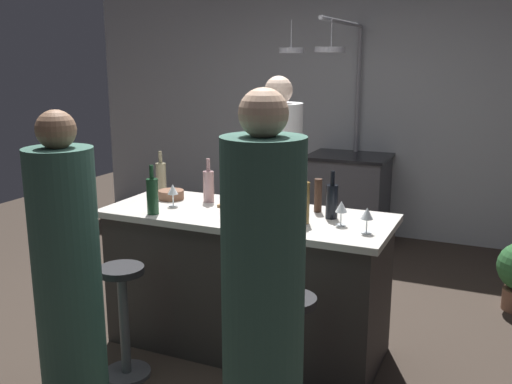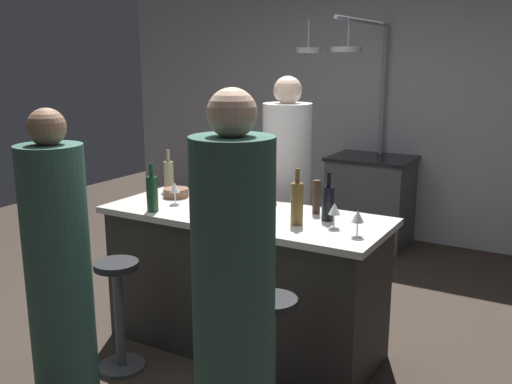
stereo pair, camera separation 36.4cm
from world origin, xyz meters
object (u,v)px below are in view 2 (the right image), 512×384
cutting_board (247,205)px  wine_bottle_dark (328,202)px  chef (286,200)px  wine_glass_by_chef (334,210)px  bar_stool_left (119,311)px  wine_bottle_amber (297,203)px  pepper_mill (316,197)px  wine_glass_near_right_guest (358,218)px  wine_bottle_white (169,175)px  wine_glass_near_left_guest (175,189)px  wine_bottle_rose (211,184)px  wine_bottle_green (152,193)px  guest_right (234,302)px  mixing_bowl_blue (234,214)px  bar_stool_right (271,354)px  stove_range (370,200)px  mixing_bowl_wooden (176,193)px  guest_left (59,272)px

cutting_board → wine_bottle_dark: bearing=-5.1°
chef → wine_glass_by_chef: 1.13m
wine_glass_by_chef → wine_bottle_dark: bearing=126.0°
bar_stool_left → wine_bottle_amber: 1.24m
chef → pepper_mill: bearing=-49.8°
bar_stool_left → wine_glass_near_right_guest: bearing=21.4°
wine_glass_near_right_guest → wine_bottle_white: bearing=166.9°
wine_bottle_white → wine_glass_near_left_guest: size_ratio=2.05×
wine_glass_by_chef → bar_stool_left: bearing=-152.2°
wine_bottle_white → wine_glass_near_right_guest: wine_bottle_white is taller
wine_bottle_amber → wine_bottle_dark: bearing=53.9°
cutting_board → wine_bottle_rose: size_ratio=1.10×
wine_bottle_green → wine_bottle_white: bearing=118.1°
wine_glass_near_right_guest → guest_right: bearing=-106.2°
wine_bottle_green → mixing_bowl_blue: (0.55, 0.08, -0.08)m
wine_glass_near_right_guest → wine_glass_by_chef: (-0.17, 0.09, 0.00)m
bar_stool_right → wine_bottle_rose: 1.33m
stove_range → wine_bottle_rose: bearing=-98.6°
wine_bottle_amber → wine_bottle_green: 0.93m
chef → wine_bottle_amber: chef is taller
wine_bottle_rose → wine_glass_near_right_guest: (1.13, -0.27, -0.01)m
chef → pepper_mill: size_ratio=8.16×
mixing_bowl_wooden → mixing_bowl_blue: 0.72m
wine_bottle_amber → mixing_bowl_wooden: size_ratio=1.89×
pepper_mill → wine_glass_near_left_guest: 0.93m
wine_bottle_rose → wine_bottle_green: 0.44m
stove_range → guest_right: (0.53, -3.42, 0.35)m
wine_bottle_dark → wine_bottle_amber: 0.21m
guest_left → wine_glass_near_left_guest: size_ratio=10.94×
wine_glass_near_left_guest → pepper_mill: bearing=15.5°
pepper_mill → wine_glass_near_right_guest: 0.50m
wine_glass_near_left_guest → stove_range: bearing=78.7°
chef → guest_right: size_ratio=1.00×
bar_stool_left → mixing_bowl_blue: size_ratio=3.33×
cutting_board → wine_bottle_rose: (-0.28, 0.00, 0.10)m
guest_right → mixing_bowl_wooden: (-1.15, 1.08, 0.13)m
wine_glass_near_left_guest → mixing_bowl_wooden: 0.21m
stove_range → wine_bottle_amber: 2.62m
bar_stool_left → guest_left: size_ratio=0.43×
wine_bottle_white → wine_bottle_rose: bearing=-11.8°
guest_left → mixing_bowl_blue: 1.02m
bar_stool_right → guest_left: bearing=-160.0°
stove_range → wine_bottle_dark: (0.52, -2.36, 0.56)m
guest_left → wine_bottle_rose: guest_left is taller
guest_left → wine_bottle_white: size_ratio=5.33×
bar_stool_left → wine_bottle_dark: (1.02, 0.71, 0.63)m
bar_stool_right → wine_bottle_rose: (-0.88, 0.77, 0.64)m
guest_left → wine_bottle_green: (0.02, 0.75, 0.28)m
bar_stool_right → guest_right: size_ratio=0.40×
bar_stool_right → wine_bottle_white: size_ratio=2.27×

